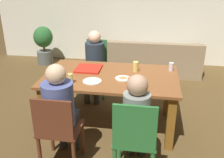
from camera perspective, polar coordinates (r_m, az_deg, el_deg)
The scene contains 18 objects.
ground_plane at distance 3.92m, azimuth -0.23°, elevation -9.79°, with size 20.00×20.00×0.00m, color brown.
back_wall at distance 6.27m, azimuth 4.22°, elevation 15.40°, with size 6.56×0.12×2.61m, color silver.
dining_table at distance 3.62m, azimuth -0.25°, elevation -1.15°, with size 1.82×1.08×0.78m.
chair_0 at distance 2.76m, azimuth 4.99°, elevation -12.90°, with size 0.45×0.45×0.96m.
person_0 at distance 2.80m, azimuth 5.37°, elevation -7.95°, with size 0.28×0.50×1.18m.
chair_1 at distance 2.95m, azimuth -11.80°, elevation -10.79°, with size 0.45×0.42×0.93m.
person_1 at distance 2.94m, azimuth -11.27°, elevation -5.79°, with size 0.34×0.49×1.23m.
chair_2 at distance 4.65m, azimuth -3.45°, elevation 3.13°, with size 0.38×0.38×0.99m.
person_2 at distance 4.46m, azimuth -3.91°, elevation 4.27°, with size 0.33×0.54×1.18m.
pizza_box_0 at distance 3.79m, azimuth -5.17°, elevation 2.27°, with size 0.35×0.35×0.03m.
plate_0 at distance 3.45m, azimuth 2.40°, elevation 0.19°, with size 0.20×0.20×0.03m.
plate_1 at distance 3.38m, azimuth -4.37°, elevation -0.46°, with size 0.24×0.24×0.01m.
drinking_glass_0 at distance 3.22m, azimuth 4.09°, elevation -0.72°, with size 0.08×0.08×0.11m, color #B64B2F.
drinking_glass_1 at distance 3.69m, azimuth 5.16°, elevation 2.70°, with size 0.08×0.08×0.15m, color #E1C75E.
drinking_glass_2 at distance 3.81m, azimuth 12.80°, elevation 2.65°, with size 0.07×0.07×0.12m, color silver.
drinking_glass_3 at distance 3.34m, azimuth -9.09°, elevation 0.10°, with size 0.06×0.06×0.13m, color #D9C768.
couch at distance 5.79m, azimuth 8.80°, elevation 4.02°, with size 2.04×0.80×0.74m.
potted_plant at distance 6.40m, azimuth -14.70°, elevation 7.58°, with size 0.44×0.44×0.90m.
Camera 1 is at (0.53, -3.26, 2.12)m, focal length 41.81 mm.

